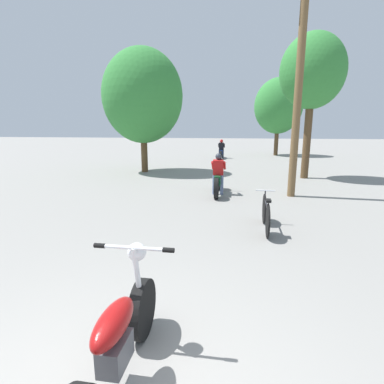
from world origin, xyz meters
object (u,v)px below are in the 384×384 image
at_px(roadside_tree_right_near, 312,72).
at_px(motorcycle_foreground, 117,342).
at_px(motorcycle_rider_lead, 218,179).
at_px(roadside_tree_right_far, 278,106).
at_px(roadside_tree_left, 142,96).
at_px(motorcycle_rider_far, 221,151).
at_px(bicycle_parked, 266,213).
at_px(utility_pole, 298,89).

relative_size(roadside_tree_right_near, motorcycle_foreground, 2.94).
bearing_deg(motorcycle_rider_lead, motorcycle_foreground, -92.08).
distance_m(roadside_tree_right_far, roadside_tree_left, 12.88).
height_order(roadside_tree_right_far, motorcycle_foreground, roadside_tree_right_far).
bearing_deg(roadside_tree_right_near, motorcycle_rider_far, 117.82).
bearing_deg(roadside_tree_left, motorcycle_foreground, -73.16).
height_order(roadside_tree_left, motorcycle_rider_lead, roadside_tree_left).
bearing_deg(bicycle_parked, roadside_tree_right_near, 72.90).
height_order(roadside_tree_right_near, motorcycle_foreground, roadside_tree_right_near).
bearing_deg(utility_pole, motorcycle_foreground, -108.72).
distance_m(roadside_tree_right_far, motorcycle_rider_far, 6.18).
bearing_deg(utility_pole, roadside_tree_left, 144.96).
xyz_separation_m(roadside_tree_left, bicycle_parked, (5.37, -8.06, -3.31)).
bearing_deg(motorcycle_rider_lead, utility_pole, 1.96).
bearing_deg(bicycle_parked, motorcycle_foreground, -109.83).
bearing_deg(bicycle_parked, roadside_tree_left, 123.68).
relative_size(roadside_tree_left, motorcycle_foreground, 2.89).
distance_m(utility_pole, roadside_tree_right_near, 4.14).
height_order(utility_pole, roadside_tree_left, utility_pole).
distance_m(utility_pole, roadside_tree_right_far, 14.98).
height_order(utility_pole, motorcycle_rider_far, utility_pole).
xyz_separation_m(roadside_tree_right_far, motorcycle_rider_far, (-4.18, -3.13, -3.31)).
bearing_deg(motorcycle_rider_far, bicycle_parked, -82.75).
bearing_deg(motorcycle_rider_far, motorcycle_foreground, -88.97).
height_order(utility_pole, motorcycle_foreground, utility_pole).
height_order(motorcycle_rider_lead, bicycle_parked, motorcycle_rider_lead).
bearing_deg(motorcycle_rider_lead, motorcycle_rider_far, 93.09).
distance_m(roadside_tree_left, bicycle_parked, 10.24).
xyz_separation_m(utility_pole, motorcycle_rider_far, (-3.05, 11.80, -2.86)).
distance_m(motorcycle_foreground, motorcycle_rider_far, 19.75).
height_order(roadside_tree_right_far, roadside_tree_left, roadside_tree_right_far).
bearing_deg(motorcycle_rider_far, roadside_tree_left, -115.22).
bearing_deg(utility_pole, roadside_tree_right_far, 85.67).
bearing_deg(motorcycle_rider_far, roadside_tree_right_near, -62.18).
height_order(roadside_tree_right_far, bicycle_parked, roadside_tree_right_far).
distance_m(motorcycle_rider_lead, bicycle_parked, 3.68).
bearing_deg(roadside_tree_right_far, utility_pole, -94.33).
relative_size(utility_pole, motorcycle_rider_lead, 3.15).
relative_size(roadside_tree_right_near, motorcycle_rider_lead, 2.90).
bearing_deg(utility_pole, motorcycle_rider_far, 104.47).
bearing_deg(motorcycle_foreground, motorcycle_rider_lead, 87.92).
bearing_deg(roadside_tree_right_near, motorcycle_foreground, -108.13).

